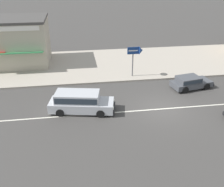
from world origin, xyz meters
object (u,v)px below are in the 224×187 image
at_px(hatchback_dark_grey_4, 190,82).
at_px(shopfront_corner_warung, 22,41).
at_px(minivan_silver_3, 80,101).
at_px(arrow_signboard, 139,52).

height_order(hatchback_dark_grey_4, shopfront_corner_warung, shopfront_corner_warung).
xyz_separation_m(minivan_silver_3, arrow_signboard, (5.85, 5.78, 1.76)).
distance_m(hatchback_dark_grey_4, arrow_signboard, 5.48).
xyz_separation_m(minivan_silver_3, hatchback_dark_grey_4, (9.90, 2.69, -0.26)).
xyz_separation_m(hatchback_dark_grey_4, arrow_signboard, (-4.05, 3.10, 2.02)).
bearing_deg(arrow_signboard, minivan_silver_3, -135.31).
relative_size(arrow_signboard, shopfront_corner_warung, 0.48).
distance_m(hatchback_dark_grey_4, shopfront_corner_warung, 17.93).
xyz_separation_m(hatchback_dark_grey_4, shopfront_corner_warung, (-15.60, 8.61, 2.01)).
relative_size(hatchback_dark_grey_4, arrow_signboard, 1.32).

